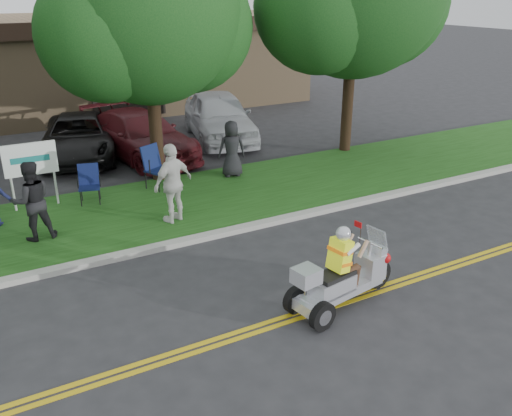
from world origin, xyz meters
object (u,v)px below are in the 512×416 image
spectator_adult_right (173,183)px  parked_car_far_right (219,116)px  trike_scooter (342,279)px  lawn_chair_b (155,164)px  lawn_chair_a (89,181)px  parked_car_mid (79,137)px  parked_car_right (140,135)px  spectator_adult_mid (32,201)px

spectator_adult_right → parked_car_far_right: size_ratio=0.37×
trike_scooter → lawn_chair_b: bearing=87.9°
parked_car_far_right → trike_scooter: bearing=-91.3°
lawn_chair_a → spectator_adult_right: (1.45, -2.20, 0.39)m
parked_car_mid → parked_car_right: bearing=-12.9°
lawn_chair_a → parked_car_far_right: bearing=51.5°
trike_scooter → spectator_adult_right: spectator_adult_right is taller
lawn_chair_a → parked_car_right: bearing=69.5°
lawn_chair_b → parked_car_far_right: size_ratio=0.23×
spectator_adult_mid → parked_car_far_right: spectator_adult_mid is taller
spectator_adult_right → parked_car_mid: size_ratio=0.38×
trike_scooter → parked_car_far_right: (2.91, 11.11, 0.33)m
parked_car_mid → parked_car_right: parked_car_right is taller
trike_scooter → parked_car_right: 10.35m
lawn_chair_a → spectator_adult_right: size_ratio=0.52×
spectator_adult_mid → parked_car_far_right: (7.18, 5.87, -0.12)m
spectator_adult_mid → parked_car_mid: (2.24, 6.06, -0.30)m
trike_scooter → spectator_adult_mid: bearing=119.8°
parked_car_right → lawn_chair_b: bearing=-112.7°
trike_scooter → spectator_adult_mid: (-4.27, 5.24, 0.44)m
trike_scooter → parked_car_far_right: 11.49m
parked_car_right → trike_scooter: bearing=-100.3°
lawn_chair_b → parked_car_far_right: 5.50m
trike_scooter → lawn_chair_b: 7.20m
trike_scooter → spectator_adult_right: bearing=95.9°
trike_scooter → spectator_adult_mid: 6.78m
trike_scooter → lawn_chair_a: bearing=102.2°
lawn_chair_a → parked_car_mid: (0.69, 4.39, 0.03)m
trike_scooter → parked_car_mid: bearing=90.9°
lawn_chair_a → parked_car_right: 4.21m
lawn_chair_b → spectator_adult_right: 2.48m
parked_car_mid → spectator_adult_mid: bearing=-94.4°
spectator_adult_right → parked_car_mid: spectator_adult_right is taller
trike_scooter → lawn_chair_a: size_ratio=2.41×
spectator_adult_mid → lawn_chair_a: bearing=-135.7°
parked_car_right → parked_car_mid: bearing=139.2°
lawn_chair_a → spectator_adult_right: spectator_adult_right is taller
spectator_adult_mid → parked_car_mid: bearing=-113.0°
lawn_chair_a → spectator_adult_right: 2.66m
lawn_chair_a → spectator_adult_mid: spectator_adult_mid is taller
lawn_chair_a → spectator_adult_mid: bearing=-118.1°
parked_car_mid → parked_car_right: size_ratio=0.96×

